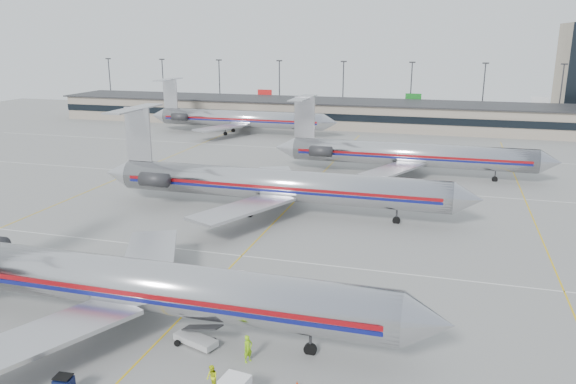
% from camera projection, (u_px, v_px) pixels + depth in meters
% --- Properties ---
extents(ground, '(260.00, 260.00, 0.00)m').
position_uv_depth(ground, '(200.00, 298.00, 47.63)').
color(ground, gray).
rests_on(ground, ground).
extents(apron_markings, '(160.00, 0.15, 0.02)m').
position_uv_depth(apron_markings, '(242.00, 256.00, 56.89)').
color(apron_markings, silver).
rests_on(apron_markings, ground).
extents(terminal, '(162.00, 17.00, 6.25)m').
position_uv_depth(terminal, '(368.00, 114.00, 137.51)').
color(terminal, gray).
rests_on(terminal, ground).
extents(light_mast_row, '(163.60, 0.40, 15.28)m').
position_uv_depth(light_mast_row, '(376.00, 87.00, 149.05)').
color(light_mast_row, '#38383D').
rests_on(light_mast_row, ground).
extents(jet_foreground, '(48.25, 28.41, 12.63)m').
position_uv_depth(jet_foreground, '(113.00, 280.00, 42.43)').
color(jet_foreground, '#BBBABF').
rests_on(jet_foreground, ground).
extents(jet_second_row, '(48.78, 28.72, 12.77)m').
position_uv_depth(jet_second_row, '(271.00, 184.00, 69.99)').
color(jet_second_row, '#BBBABF').
rests_on(jet_second_row, ground).
extents(jet_third_row, '(44.44, 27.33, 12.15)m').
position_uv_depth(jet_third_row, '(404.00, 154.00, 88.93)').
color(jet_third_row, '#BBBABF').
rests_on(jet_third_row, ground).
extents(jet_back_row, '(44.82, 27.57, 12.25)m').
position_uv_depth(jet_back_row, '(237.00, 118.00, 127.36)').
color(jet_back_row, '#BBBABF').
rests_on(jet_back_row, ground).
extents(belt_loader, '(4.10, 2.24, 2.10)m').
position_uv_depth(belt_loader, '(197.00, 338.00, 40.26)').
color(belt_loader, '#A9A9A9').
rests_on(belt_loader, ground).
extents(ramp_worker_near, '(0.76, 0.86, 1.97)m').
position_uv_depth(ramp_worker_near, '(248.00, 349.00, 38.10)').
color(ramp_worker_near, '#8ED614').
rests_on(ramp_worker_near, ground).
extents(ramp_worker_far, '(1.01, 1.00, 1.65)m').
position_uv_depth(ramp_worker_far, '(212.00, 378.00, 35.15)').
color(ramp_worker_far, '#DCF016').
rests_on(ramp_worker_far, ground).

